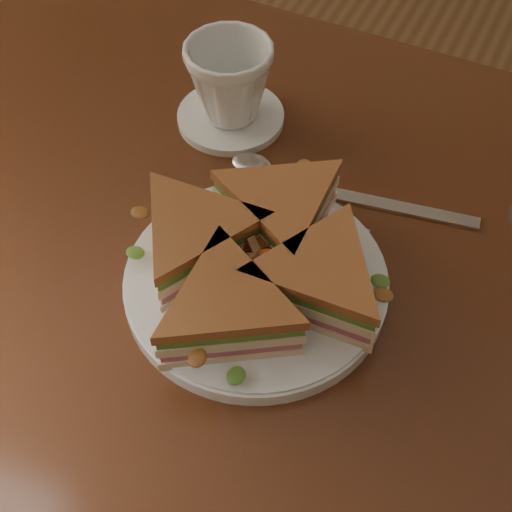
# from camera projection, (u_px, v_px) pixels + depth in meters

# --- Properties ---
(ground) EXTENTS (6.00, 6.00, 0.00)m
(ground) POSITION_uv_depth(u_px,v_px,m) (292.00, 510.00, 1.32)
(ground) COLOR brown
(ground) RESTS_ON ground
(table) EXTENTS (1.20, 0.80, 0.75)m
(table) POSITION_uv_depth(u_px,v_px,m) (315.00, 319.00, 0.81)
(table) COLOR #37190C
(table) RESTS_ON ground
(plate) EXTENTS (0.26, 0.26, 0.02)m
(plate) POSITION_uv_depth(u_px,v_px,m) (256.00, 282.00, 0.71)
(plate) COLOR white
(plate) RESTS_ON table
(sandwich_wedges) EXTENTS (0.29, 0.29, 0.06)m
(sandwich_wedges) POSITION_uv_depth(u_px,v_px,m) (256.00, 259.00, 0.68)
(sandwich_wedges) COLOR beige
(sandwich_wedges) RESTS_ON plate
(crisps_mound) EXTENTS (0.09, 0.09, 0.05)m
(crisps_mound) POSITION_uv_depth(u_px,v_px,m) (256.00, 262.00, 0.68)
(crisps_mound) COLOR #B74A17
(crisps_mound) RESTS_ON plate
(spoon) EXTENTS (0.18, 0.06, 0.01)m
(spoon) POSITION_uv_depth(u_px,v_px,m) (267.00, 174.00, 0.81)
(spoon) COLOR silver
(spoon) RESTS_ON table
(knife) EXTENTS (0.21, 0.05, 0.00)m
(knife) POSITION_uv_depth(u_px,v_px,m) (374.00, 203.00, 0.78)
(knife) COLOR silver
(knife) RESTS_ON table
(saucer) EXTENTS (0.13, 0.13, 0.01)m
(saucer) POSITION_uv_depth(u_px,v_px,m) (231.00, 117.00, 0.86)
(saucer) COLOR white
(saucer) RESTS_ON table
(coffee_cup) EXTENTS (0.13, 0.13, 0.10)m
(coffee_cup) POSITION_uv_depth(u_px,v_px,m) (229.00, 82.00, 0.82)
(coffee_cup) COLOR white
(coffee_cup) RESTS_ON saucer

